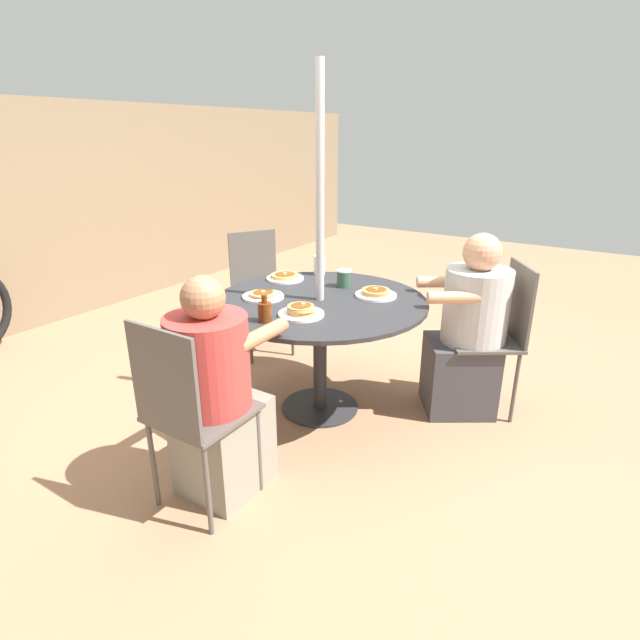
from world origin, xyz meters
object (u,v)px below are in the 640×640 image
diner_south (217,399)px  pancake_plate_d (376,293)px  drinking_glass_a (319,265)px  pancake_plate_a (263,295)px  patio_chair_east (259,284)px  syrup_bottle (265,311)px  patio_table (320,316)px  pancake_plate_c (285,277)px  pancake_plate_b (301,311)px  patio_chair_north (497,329)px  diner_north (468,335)px  coffee_cup (344,278)px  patio_chair_south (187,407)px

diner_south → pancake_plate_d: diner_south is taller
drinking_glass_a → pancake_plate_a: bearing=-179.4°
patio_chair_east → syrup_bottle: size_ratio=6.44×
patio_table → pancake_plate_c: size_ratio=5.10×
patio_chair_east → diner_south: diner_south is taller
drinking_glass_a → diner_south: bearing=-166.7°
patio_chair_east → pancake_plate_b: 1.31m
patio_chair_east → pancake_plate_c: 0.62m
diner_south → pancake_plate_b: size_ratio=4.41×
pancake_plate_a → patio_chair_east: bearing=42.0°
pancake_plate_b → pancake_plate_d: pancake_plate_b is taller
patio_chair_north → pancake_plate_b: patio_chair_north is taller
syrup_bottle → drinking_glass_a: syrup_bottle is taller
patio_chair_east → diner_north: bearing=118.6°
diner_south → patio_chair_north: bearing=58.6°
diner_north → pancake_plate_c: diner_north is taller
patio_chair_north → diner_south: diner_south is taller
patio_table → pancake_plate_d: 0.36m
pancake_plate_c → pancake_plate_d: pancake_plate_d is taller
syrup_bottle → patio_table: bearing=-4.8°
pancake_plate_d → coffee_cup: 0.28m
patio_chair_south → diner_south: (0.18, 0.00, -0.05)m
patio_chair_south → drinking_glass_a: 1.59m
patio_table → drinking_glass_a: (0.46, 0.31, 0.17)m
pancake_plate_c → syrup_bottle: size_ratio=1.70×
diner_south → syrup_bottle: bearing=95.9°
patio_table → drinking_glass_a: bearing=33.6°
patio_chair_east → pancake_plate_c: size_ratio=3.79×
patio_chair_east → diner_south: size_ratio=0.86×
pancake_plate_a → pancake_plate_d: 0.68m
patio_table → diner_south: diner_south is taller
patio_chair_north → patio_chair_east: size_ratio=1.00×
patio_chair_north → diner_north: diner_north is taller
diner_north → pancake_plate_c: 1.24m
pancake_plate_c → patio_chair_south: bearing=-161.1°
pancake_plate_b → coffee_cup: size_ratio=2.29×
patio_chair_north → patio_chair_south: same height
syrup_bottle → pancake_plate_b: bearing=-30.5°
patio_chair_east → drinking_glass_a: 0.68m
diner_north → syrup_bottle: bearing=107.1°
diner_north → pancake_plate_b: diner_north is taller
coffee_cup → drinking_glass_a: (0.16, 0.29, 0.01)m
syrup_bottle → coffee_cup: bearing=-1.7°
pancake_plate_c → pancake_plate_d: 0.68m
patio_table → coffee_cup: (0.30, 0.02, 0.16)m
diner_north → syrup_bottle: (-0.96, 0.79, 0.28)m
pancake_plate_a → coffee_cup: (0.46, -0.29, 0.04)m
patio_chair_north → coffee_cup: patio_chair_north is taller
coffee_cup → drinking_glass_a: 0.33m
patio_chair_north → drinking_glass_a: 1.24m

